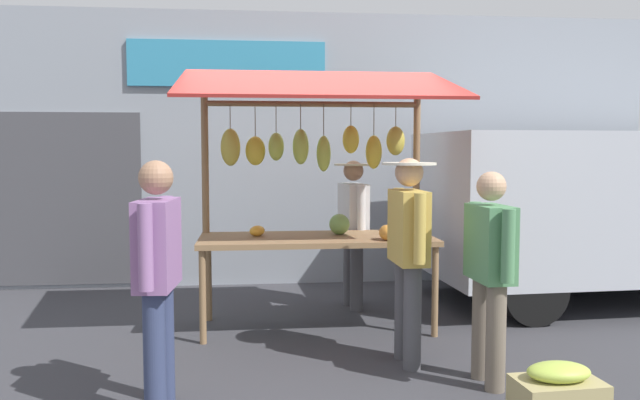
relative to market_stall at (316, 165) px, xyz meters
The scene contains 9 objects.
ground_plane 1.56m from the market_stall, 89.01° to the left, with size 40.00×40.00×0.00m, color #38383D.
street_backdrop 2.14m from the market_stall, 88.14° to the right, with size 9.00×0.30×3.40m.
market_stall is the anchor object (origin of this frame).
vendor_with_sunhat 1.04m from the market_stall, 124.27° to the right, with size 0.41×0.68×1.58m.
shopper_with_ponytail 2.30m from the market_stall, 56.80° to the left, with size 0.26×0.70×1.63m.
shopper_in_grey_tee 1.43m from the market_stall, 118.12° to the left, with size 0.42×0.70×1.63m.
shopper_with_shopping_bag 2.09m from the market_stall, 123.25° to the left, with size 0.24×0.67×1.54m.
parked_van 3.50m from the market_stall, 168.09° to the right, with size 4.49×2.07×1.88m.
produce_crate_side 3.02m from the market_stall, 117.98° to the left, with size 0.54×0.37×0.40m.
Camera 1 is at (0.60, 5.97, 1.70)m, focal length 35.95 mm.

